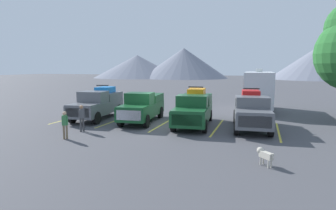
{
  "coord_description": "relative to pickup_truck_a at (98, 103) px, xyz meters",
  "views": [
    {
      "loc": [
        6.42,
        -17.6,
        3.92
      ],
      "look_at": [
        0.0,
        1.56,
        1.2
      ],
      "focal_mm": 30.07,
      "sensor_mm": 36.0,
      "label": 1
    }
  ],
  "objects": [
    {
      "name": "pickup_truck_d",
      "position": [
        11.31,
        0.03,
        0.01
      ],
      "size": [
        2.64,
        5.72,
        2.55
      ],
      "color": "#595B60",
      "rests_on": "ground"
    },
    {
      "name": "pickup_truck_c",
      "position": [
        7.56,
        -0.09,
        -0.01
      ],
      "size": [
        2.66,
        6.05,
        2.58
      ],
      "color": "#144723",
      "rests_on": "ground"
    },
    {
      "name": "lot_stripe_e",
      "position": [
        12.97,
        -0.43,
        -1.17
      ],
      "size": [
        0.12,
        5.5,
        0.01
      ],
      "primitive_type": "cube",
      "color": "gold",
      "rests_on": "ground"
    },
    {
      "name": "lot_stripe_a",
      "position": [
        -2.02,
        -0.43,
        -1.17
      ],
      "size": [
        0.12,
        5.5,
        0.01
      ],
      "primitive_type": "cube",
      "color": "gold",
      "rests_on": "ground"
    },
    {
      "name": "camper_trailer_a",
      "position": [
        11.59,
        7.8,
        0.82
      ],
      "size": [
        2.52,
        7.65,
        3.79
      ],
      "color": "silver",
      "rests_on": "ground"
    },
    {
      "name": "ground_plane",
      "position": [
        5.47,
        -0.99,
        -1.17
      ],
      "size": [
        240.0,
        240.0,
        0.0
      ],
      "primitive_type": "plane",
      "color": "#47474C"
    },
    {
      "name": "person_b",
      "position": [
        1.78,
        -6.12,
        -0.28
      ],
      "size": [
        0.33,
        0.25,
        1.54
      ],
      "color": "#726047",
      "rests_on": "ground"
    },
    {
      "name": "mountain_ridge",
      "position": [
        11.86,
        82.58,
        3.81
      ],
      "size": [
        133.83,
        37.72,
        11.49
      ],
      "color": "slate",
      "rests_on": "ground"
    },
    {
      "name": "lot_stripe_d",
      "position": [
        9.22,
        -0.43,
        -1.17
      ],
      "size": [
        0.12,
        5.5,
        0.01
      ],
      "primitive_type": "cube",
      "color": "gold",
      "rests_on": "ground"
    },
    {
      "name": "pickup_truck_a",
      "position": [
        0.0,
        0.0,
        0.0
      ],
      "size": [
        2.6,
        5.82,
        2.53
      ],
      "color": "#595B60",
      "rests_on": "ground"
    },
    {
      "name": "dog",
      "position": [
        12.08,
        -7.04,
        -0.71
      ],
      "size": [
        0.67,
        0.71,
        0.69
      ],
      "color": "beige",
      "rests_on": "ground"
    },
    {
      "name": "lot_stripe_c",
      "position": [
        5.47,
        -0.43,
        -1.17
      ],
      "size": [
        0.12,
        5.5,
        0.01
      ],
      "primitive_type": "cube",
      "color": "gold",
      "rests_on": "ground"
    },
    {
      "name": "person_a",
      "position": [
        1.53,
        -4.26,
        -0.23
      ],
      "size": [
        0.3,
        0.31,
        1.63
      ],
      "color": "#3F3F42",
      "rests_on": "ground"
    },
    {
      "name": "lot_stripe_b",
      "position": [
        1.72,
        -0.43,
        -1.17
      ],
      "size": [
        0.12,
        5.5,
        0.01
      ],
      "primitive_type": "cube",
      "color": "gold",
      "rests_on": "ground"
    },
    {
      "name": "pickup_truck_b",
      "position": [
        3.76,
        -0.1,
        -0.06
      ],
      "size": [
        2.49,
        5.68,
        2.16
      ],
      "color": "#144723",
      "rests_on": "ground"
    }
  ]
}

